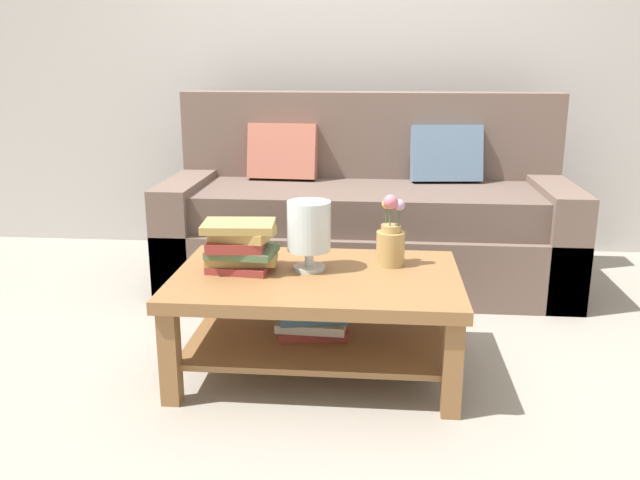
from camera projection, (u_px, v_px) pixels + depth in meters
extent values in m
plane|color=gray|center=(331.00, 338.00, 3.10)|extent=(10.00, 10.00, 0.00)
cube|color=#BCB7B2|center=(350.00, 42.00, 4.32)|extent=(6.40, 0.12, 2.70)
cube|color=brown|center=(366.00, 252.00, 3.83)|extent=(2.23, 0.90, 0.36)
cube|color=brown|center=(367.00, 205.00, 3.72)|extent=(1.99, 0.74, 0.20)
cube|color=brown|center=(369.00, 151.00, 4.02)|extent=(2.23, 0.20, 0.70)
cube|color=brown|center=(191.00, 228.00, 3.88)|extent=(0.20, 0.90, 0.60)
cube|color=brown|center=(550.00, 236.00, 3.71)|extent=(0.20, 0.90, 0.60)
cube|color=#B26651|center=(283.00, 152.00, 3.93)|extent=(0.41, 0.20, 0.34)
cube|color=slate|center=(446.00, 154.00, 3.85)|extent=(0.42, 0.22, 0.34)
cube|color=olive|center=(317.00, 280.00, 2.68)|extent=(1.14, 0.75, 0.05)
cube|color=olive|center=(170.00, 357.00, 2.48)|extent=(0.07, 0.07, 0.37)
cube|color=olive|center=(452.00, 369.00, 2.39)|extent=(0.07, 0.07, 0.37)
cube|color=olive|center=(212.00, 298.00, 3.09)|extent=(0.07, 0.07, 0.37)
cube|color=olive|center=(438.00, 305.00, 3.00)|extent=(0.07, 0.07, 0.37)
cube|color=olive|center=(317.00, 339.00, 2.75)|extent=(1.02, 0.63, 0.02)
cube|color=#993833|center=(313.00, 329.00, 2.77)|extent=(0.31, 0.24, 0.03)
cube|color=beige|center=(313.00, 322.00, 2.75)|extent=(0.29, 0.21, 0.03)
cube|color=#3D6075|center=(313.00, 313.00, 2.76)|extent=(0.32, 0.25, 0.04)
cube|color=#993833|center=(241.00, 266.00, 2.73)|extent=(0.27, 0.22, 0.03)
cube|color=tan|center=(242.00, 258.00, 2.73)|extent=(0.30, 0.19, 0.04)
cube|color=#51704C|center=(242.00, 251.00, 2.71)|extent=(0.28, 0.22, 0.03)
cube|color=#993833|center=(237.00, 243.00, 2.70)|extent=(0.24, 0.23, 0.04)
cube|color=tan|center=(243.00, 233.00, 2.69)|extent=(0.26, 0.23, 0.04)
cube|color=tan|center=(238.00, 226.00, 2.67)|extent=(0.30, 0.21, 0.03)
cylinder|color=silver|center=(309.00, 267.00, 2.74)|extent=(0.13, 0.13, 0.02)
cylinder|color=silver|center=(309.00, 258.00, 2.72)|extent=(0.04, 0.04, 0.07)
cylinder|color=silver|center=(309.00, 226.00, 2.69)|extent=(0.18, 0.18, 0.20)
sphere|color=beige|center=(303.00, 236.00, 2.70)|extent=(0.06, 0.06, 0.06)
sphere|color=beige|center=(316.00, 237.00, 2.71)|extent=(0.04, 0.04, 0.04)
cylinder|color=tan|center=(390.00, 248.00, 2.78)|extent=(0.12, 0.12, 0.14)
cylinder|color=tan|center=(391.00, 228.00, 2.75)|extent=(0.08, 0.08, 0.03)
cylinder|color=#426638|center=(399.00, 217.00, 2.73)|extent=(0.01, 0.01, 0.07)
sphere|color=#B28CB7|center=(399.00, 205.00, 2.72)|extent=(0.05, 0.05, 0.05)
cylinder|color=#426638|center=(386.00, 215.00, 2.77)|extent=(0.01, 0.01, 0.07)
sphere|color=gold|center=(387.00, 204.00, 2.76)|extent=(0.04, 0.04, 0.04)
cylinder|color=#426638|center=(390.00, 216.00, 2.72)|extent=(0.01, 0.01, 0.08)
sphere|color=#C66B7A|center=(391.00, 202.00, 2.71)|extent=(0.06, 0.06, 0.06)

